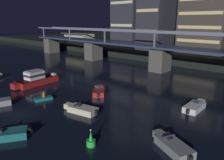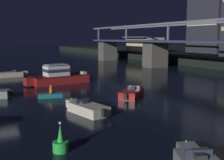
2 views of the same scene
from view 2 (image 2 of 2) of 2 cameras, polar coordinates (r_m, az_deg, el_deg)
The scene contains 8 objects.
ground_plane at distance 27.99m, azimuth -21.28°, elevation -5.27°, with size 400.00×400.00×0.00m, color black.
waterfront_pavilion at distance 87.62m, azimuth 6.58°, elevation 7.17°, with size 12.40×7.40×4.70m.
cabin_cruiser_near_left at distance 40.21m, azimuth -10.89°, elevation 0.73°, with size 3.68×9.33×2.79m.
speedboat_near_right at distance 30.78m, azimuth 4.11°, elevation -2.69°, with size 4.27×4.49×1.16m.
speedboat_mid_center at distance 24.21m, azimuth -5.15°, elevation -5.79°, with size 5.21×2.61×1.16m.
speedboat_far_right at distance 49.63m, azimuth -19.83°, elevation 1.09°, with size 2.22×5.23×1.16m.
channel_buoy at distance 16.47m, azimuth -10.44°, elevation -12.63°, with size 0.90×0.90×1.76m.
dinghy_with_paddler at distance 31.13m, azimuth -12.48°, elevation -3.01°, with size 2.61×2.79×1.36m.
Camera 2 is at (27.10, -2.85, 6.37)m, focal length 44.85 mm.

